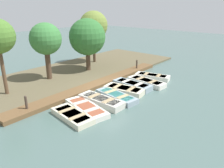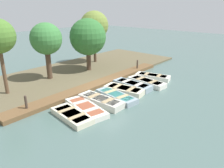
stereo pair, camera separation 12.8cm
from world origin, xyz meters
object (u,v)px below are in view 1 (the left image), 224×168
Objects in this scene: rowboat_4 at (124,90)px; park_tree_left at (46,40)px; rowboat_7 at (152,77)px; park_tree_center at (87,37)px; park_tree_right at (94,26)px; mooring_post_near at (26,104)px; rowboat_1 at (86,108)px; rowboat_5 at (132,85)px; mooring_post_far at (137,65)px; rowboat_0 at (72,116)px; rowboat_3 at (116,96)px; rowboat_6 at (146,82)px; rowboat_2 at (101,101)px.

park_tree_left reaches higher than rowboat_4.
park_tree_left is at bearing -151.79° from rowboat_7.
rowboat_4 is 6.74m from park_tree_center.
park_tree_right is (-1.74, 2.56, 0.74)m from park_tree_center.
park_tree_center is (-3.33, 8.09, 2.63)m from mooring_post_near.
park_tree_center reaches higher than rowboat_1.
rowboat_7 is 0.55× the size of park_tree_right.
mooring_post_far reaches higher than rowboat_5.
park_tree_right is at bearing 99.99° from park_tree_left.
rowboat_7 is 8.36m from park_tree_right.
rowboat_7 is at bearing 17.87° from park_tree_center.
park_tree_center is (-3.33, -3.07, 2.63)m from mooring_post_far.
rowboat_0 is 0.98× the size of rowboat_7.
park_tree_right is at bearing 150.77° from rowboat_3.
mooring_post_near is (-2.26, -7.26, 0.33)m from rowboat_5.
mooring_post_far is at bearing 60.36° from park_tree_left.
rowboat_5 is at bearing 72.73° from mooring_post_near.
park_tree_right reaches higher than mooring_post_far.
park_tree_left is at bearing 161.89° from rowboat_0.
mooring_post_far reaches higher than rowboat_3.
rowboat_6 reaches higher than rowboat_1.
rowboat_2 is at bearing 56.20° from mooring_post_near.
rowboat_2 is at bearing -37.68° from park_tree_center.
park_tree_left reaches higher than rowboat_1.
rowboat_7 reaches higher than rowboat_3.
rowboat_4 is at bearing 102.61° from rowboat_1.
park_tree_left reaches higher than mooring_post_far.
rowboat_7 is 2.74× the size of mooring_post_near.
rowboat_6 is at bearing 74.22° from rowboat_4.
rowboat_4 is at bearing -19.37° from park_tree_center.
rowboat_6 is (0.24, 4.93, -0.02)m from rowboat_2.
rowboat_2 is 0.65× the size of park_tree_center.
park_tree_right reaches higher than rowboat_1.
park_tree_left is (-6.32, 1.83, 3.18)m from rowboat_1.
park_tree_center is at bearing 81.02° from park_tree_left.
rowboat_1 is at bearing -88.01° from rowboat_5.
park_tree_right is at bearing 139.24° from rowboat_4.
mooring_post_near is 11.15m from mooring_post_far.
rowboat_1 is 6.17m from rowboat_6.
mooring_post_near is at bearing -64.58° from park_tree_right.
park_tree_right is at bearing 136.17° from rowboat_2.
rowboat_6 is 6.71m from park_tree_center.
park_tree_center is (0.61, 3.85, -0.17)m from park_tree_left.
mooring_post_far is at bearing 117.84° from rowboat_1.
park_tree_left reaches higher than rowboat_0.
park_tree_center is at bearing -170.71° from rowboat_6.
park_tree_center reaches higher than mooring_post_far.
mooring_post_near reaches higher than rowboat_4.
rowboat_1 is 1.14× the size of rowboat_5.
rowboat_1 is at bearing -74.72° from mooring_post_far.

